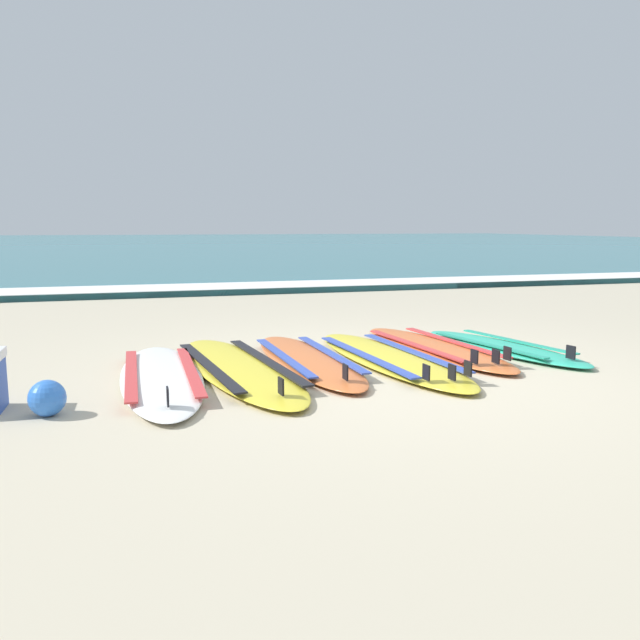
% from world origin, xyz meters
% --- Properties ---
extents(ground_plane, '(80.00, 80.00, 0.00)m').
position_xyz_m(ground_plane, '(0.00, 0.00, 0.00)').
color(ground_plane, '#C1B599').
extents(sea, '(80.00, 60.00, 0.10)m').
position_xyz_m(sea, '(0.00, 35.79, 0.05)').
color(sea, teal).
rests_on(sea, ground).
extents(wave_foam_strip, '(80.00, 1.20, 0.11)m').
position_xyz_m(wave_foam_strip, '(0.00, 6.39, 0.06)').
color(wave_foam_strip, white).
rests_on(wave_foam_strip, ground).
extents(surfboard_0, '(0.59, 2.36, 0.18)m').
position_xyz_m(surfboard_0, '(-1.76, 0.18, 0.04)').
color(surfboard_0, white).
rests_on(surfboard_0, ground).
extents(surfboard_1, '(0.95, 2.65, 0.18)m').
position_xyz_m(surfboard_1, '(-1.17, 0.32, 0.04)').
color(surfboard_1, yellow).
rests_on(surfboard_1, ground).
extents(surfboard_2, '(0.66, 2.30, 0.18)m').
position_xyz_m(surfboard_2, '(-0.56, 0.46, 0.04)').
color(surfboard_2, orange).
rests_on(surfboard_2, ground).
extents(surfboard_3, '(0.82, 2.54, 0.18)m').
position_xyz_m(surfboard_3, '(0.11, 0.33, 0.04)').
color(surfboard_3, yellow).
rests_on(surfboard_3, ground).
extents(surfboard_4, '(0.80, 2.35, 0.18)m').
position_xyz_m(surfboard_4, '(0.69, 0.65, 0.04)').
color(surfboard_4, orange).
rests_on(surfboard_4, ground).
extents(surfboard_5, '(0.89, 2.04, 0.18)m').
position_xyz_m(surfboard_5, '(1.30, 0.48, 0.04)').
color(surfboard_5, '#2DB793').
rests_on(surfboard_5, ground).
extents(beach_ball, '(0.22, 0.22, 0.22)m').
position_xyz_m(beach_ball, '(-2.46, -0.51, 0.11)').
color(beach_ball, blue).
rests_on(beach_ball, ground).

